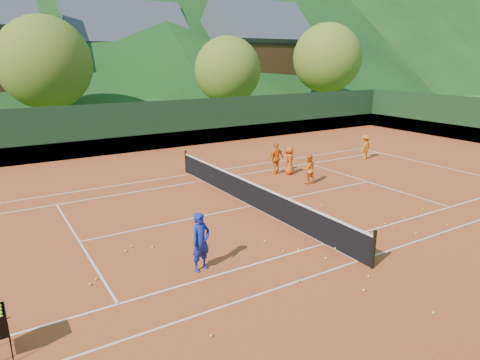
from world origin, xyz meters
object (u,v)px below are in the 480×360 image
coach (201,242)px  student_d (365,147)px  student_a (309,169)px  student_b (276,158)px  tennis_net (252,194)px  chalet_mid (126,63)px  chalet_right (255,60)px  student_c (289,160)px

coach → student_d: size_ratio=1.15×
student_a → student_d: (5.89, 2.07, 0.03)m
student_d → student_a: bearing=1.9°
student_b → tennis_net: 4.93m
student_d → chalet_mid: chalet_mid is taller
tennis_net → chalet_mid: 34.81m
coach → chalet_mid: (9.98, 37.61, 4.16)m
coach → student_d: 15.39m
coach → tennis_net: (3.98, 3.61, -0.31)m
chalet_right → tennis_net: bearing=-123.7°
student_d → chalet_right: 28.95m
coach → chalet_mid: size_ratio=0.13×
student_a → tennis_net: student_a is taller
student_b → student_c: 0.67m
student_b → chalet_mid: chalet_mid is taller
tennis_net → student_c: bearing=35.6°
coach → student_b: coach is taller
student_a → chalet_right: (16.13, 28.77, 4.56)m
student_d → chalet_mid: size_ratio=0.11×
tennis_net → student_a: bearing=17.6°
student_b → student_c: size_ratio=1.13×
student_a → chalet_right: bearing=-110.5°
student_b → tennis_net: (-3.61, -3.35, -0.30)m
student_b → tennis_net: student_b is taller
student_d → student_b: bearing=-17.9°
student_a → chalet_right: 33.30m
student_c → tennis_net: (-4.15, -2.97, -0.20)m
student_a → chalet_mid: 33.12m
student_d → chalet_right: size_ratio=0.12×
coach → student_c: size_ratio=1.15×
student_d → tennis_net: student_d is taller
student_c → chalet_right: bearing=-140.2°
student_c → student_b: bearing=-55.0°
student_c → student_d: bearing=163.6°
student_a → student_d: 6.25m
tennis_net → chalet_right: bearing=56.3°
student_b → chalet_right: chalet_right is taller
coach → chalet_right: size_ratio=0.14×
student_b → student_d: 6.16m
student_d → chalet_mid: (-3.77, 30.70, 4.26)m
coach → tennis_net: bearing=26.5°
student_a → chalet_mid: bearing=-85.0°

